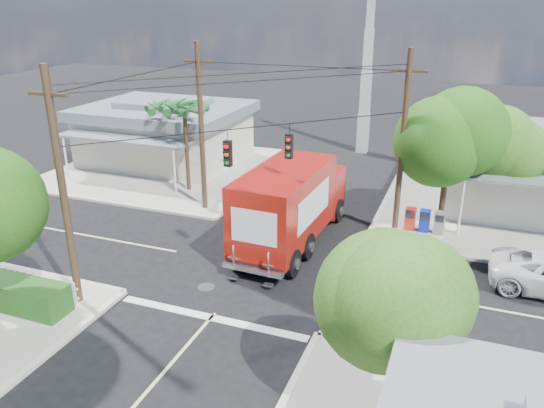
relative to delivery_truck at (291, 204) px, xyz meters
The scene contains 15 objects.
ground 3.51m from the delivery_truck, 102.84° to the right, with size 120.00×120.00×0.00m, color black.
sidewalk_ne 13.17m from the delivery_truck, 38.21° to the left, with size 14.12×14.12×0.14m.
sidewalk_nw 14.19m from the delivery_truck, 145.04° to the left, with size 14.12×14.12×0.14m.
road_markings 4.77m from the delivery_truck, 98.52° to the right, with size 32.00×32.00×0.01m.
building_nw 15.90m from the delivery_truck, 142.68° to the left, with size 10.80×10.20×4.30m.
radio_tower 17.56m from the delivery_truck, 90.48° to the left, with size 0.80×0.80×17.00m.
tree_ne_front 8.14m from the delivery_truck, 30.93° to the left, with size 4.21×4.14×6.66m.
tree_ne_back 11.25m from the delivery_truck, 33.80° to the left, with size 3.77×3.66×5.82m.
tree_se 12.09m from the delivery_truck, 57.69° to the right, with size 3.67×3.54×5.62m.
palm_nw_front 9.88m from the delivery_truck, 150.13° to the left, with size 3.01×3.08×5.59m.
palm_nw_back 12.18m from the delivery_truck, 148.66° to the left, with size 3.01×3.08×5.19m.
utility_poles 3.70m from the delivery_truck, 151.30° to the right, with size 12.00×10.68×9.00m.
picket_fence 12.00m from the delivery_truck, 135.07° to the right, with size 5.94×0.06×1.00m.
vending_boxes 6.88m from the delivery_truck, 29.97° to the left, with size 1.90×0.50×1.10m.
delivery_truck is the anchor object (origin of this frame).
Camera 1 is at (8.02, -19.06, 10.97)m, focal length 35.00 mm.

